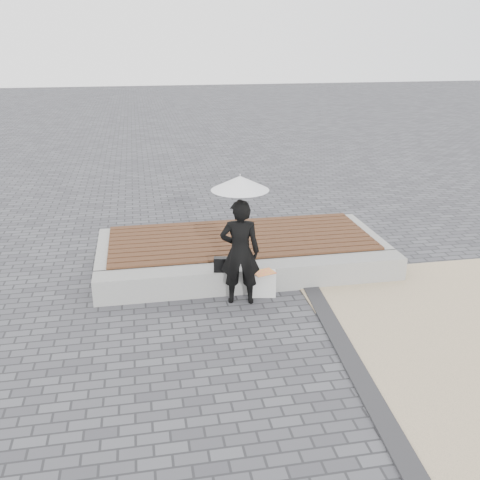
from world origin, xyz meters
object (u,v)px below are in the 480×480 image
parasol (240,183)px  canvas_tote (263,284)px  seating_ledge (254,276)px  handbag (224,265)px  woman (240,252)px

parasol → canvas_tote: (0.38, 0.12, -1.65)m
seating_ledge → parasol: size_ratio=4.73×
canvas_tote → parasol: bearing=-152.9°
seating_ledge → handbag: 0.62m
seating_ledge → woman: bearing=-126.2°
woman → handbag: bearing=-44.0°
seating_ledge → parasol: bearing=-126.2°
handbag → woman: bearing=-41.7°
handbag → parasol: bearing=-41.7°
seating_ledge → handbag: bearing=-162.0°
canvas_tote → woman: bearing=-152.9°
seating_ledge → parasol: (-0.31, -0.43, 1.66)m
parasol → handbag: 1.38m
handbag → canvas_tote: 0.67m
parasol → canvas_tote: bearing=18.0°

